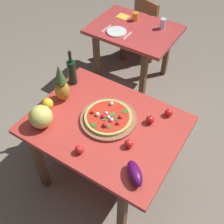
% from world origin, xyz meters
% --- Properties ---
extents(ground_plane, '(10.00, 10.00, 0.00)m').
position_xyz_m(ground_plane, '(0.00, 0.00, 0.00)').
color(ground_plane, gray).
extents(display_table, '(1.20, 0.92, 0.74)m').
position_xyz_m(display_table, '(0.00, 0.00, 0.65)').
color(display_table, brown).
rests_on(display_table, ground_plane).
extents(background_table, '(0.99, 0.74, 0.74)m').
position_xyz_m(background_table, '(-0.51, 1.37, 0.62)').
color(background_table, brown).
rests_on(background_table, ground_plane).
extents(dining_chair, '(0.51, 0.51, 0.85)m').
position_xyz_m(dining_chair, '(-0.58, 1.97, 0.48)').
color(dining_chair, '#956143').
rests_on(dining_chair, ground_plane).
extents(pizza_board, '(0.45, 0.45, 0.02)m').
position_xyz_m(pizza_board, '(0.00, 0.04, 0.75)').
color(pizza_board, '#956143').
rests_on(pizza_board, display_table).
extents(pizza, '(0.38, 0.38, 0.06)m').
position_xyz_m(pizza, '(0.00, 0.04, 0.78)').
color(pizza, tan).
rests_on(pizza, pizza_board).
extents(wine_bottle, '(0.08, 0.08, 0.34)m').
position_xyz_m(wine_bottle, '(-0.52, 0.25, 0.86)').
color(wine_bottle, black).
rests_on(wine_bottle, display_table).
extents(pineapple_left, '(0.12, 0.12, 0.36)m').
position_xyz_m(pineapple_left, '(-0.46, 0.04, 0.90)').
color(pineapple_left, '#B58029').
rests_on(pineapple_left, display_table).
extents(melon, '(0.18, 0.18, 0.18)m').
position_xyz_m(melon, '(-0.41, -0.27, 0.83)').
color(melon, '#D9D160').
rests_on(melon, display_table).
extents(bell_pepper, '(0.09, 0.09, 0.10)m').
position_xyz_m(bell_pepper, '(-0.49, -0.11, 0.79)').
color(bell_pepper, yellow).
rests_on(bell_pepper, display_table).
extents(eggplant, '(0.21, 0.20, 0.09)m').
position_xyz_m(eggplant, '(0.42, -0.29, 0.78)').
color(eggplant, '#4D0D49').
rests_on(eggplant, display_table).
extents(tomato_beside_pepper, '(0.07, 0.07, 0.07)m').
position_xyz_m(tomato_beside_pepper, '(0.27, -0.10, 0.77)').
color(tomato_beside_pepper, red).
rests_on(tomato_beside_pepper, display_table).
extents(tomato_at_corner, '(0.06, 0.06, 0.06)m').
position_xyz_m(tomato_at_corner, '(0.38, 0.34, 0.77)').
color(tomato_at_corner, red).
rests_on(tomato_at_corner, display_table).
extents(tomato_near_board, '(0.07, 0.07, 0.07)m').
position_xyz_m(tomato_near_board, '(0.29, 0.19, 0.77)').
color(tomato_near_board, red).
rests_on(tomato_near_board, display_table).
extents(tomato_by_bottle, '(0.07, 0.07, 0.07)m').
position_xyz_m(tomato_by_bottle, '(-0.01, -0.33, 0.77)').
color(tomato_by_bottle, red).
rests_on(tomato_by_bottle, display_table).
extents(drinking_glass_juice, '(0.07, 0.07, 0.10)m').
position_xyz_m(drinking_glass_juice, '(-0.58, 1.53, 0.79)').
color(drinking_glass_juice, orange).
rests_on(drinking_glass_juice, background_table).
extents(drinking_glass_water, '(0.06, 0.06, 0.12)m').
position_xyz_m(drinking_glass_water, '(-0.23, 1.53, 0.80)').
color(drinking_glass_water, silver).
rests_on(drinking_glass_water, background_table).
extents(dinner_plate, '(0.22, 0.22, 0.02)m').
position_xyz_m(dinner_plate, '(-0.63, 1.19, 0.75)').
color(dinner_plate, white).
rests_on(dinner_plate, background_table).
extents(fork_utensil, '(0.02, 0.18, 0.01)m').
position_xyz_m(fork_utensil, '(-0.77, 1.19, 0.74)').
color(fork_utensil, silver).
rests_on(fork_utensil, background_table).
extents(knife_utensil, '(0.02, 0.18, 0.01)m').
position_xyz_m(knife_utensil, '(-0.49, 1.19, 0.74)').
color(knife_utensil, silver).
rests_on(knife_utensil, background_table).
extents(napkin_folded, '(0.15, 0.13, 0.01)m').
position_xyz_m(napkin_folded, '(-0.75, 1.52, 0.74)').
color(napkin_folded, yellow).
rests_on(napkin_folded, background_table).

